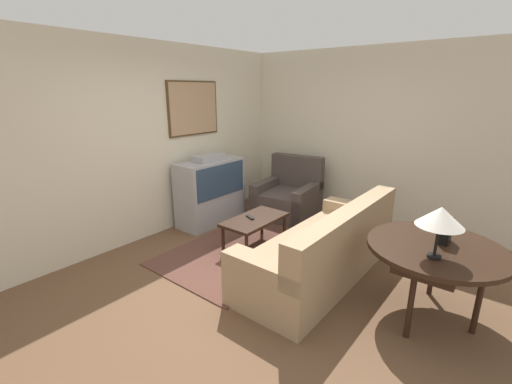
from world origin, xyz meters
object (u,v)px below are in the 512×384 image
Objects in this scene: armchair at (288,198)px; table_lamp at (441,217)px; mantel_clock at (446,231)px; tv at (211,191)px; console_table at (436,253)px; coffee_table at (255,222)px; couch at (323,251)px.

table_lamp is at bearing -40.82° from armchair.
table_lamp is at bearing 179.84° from mantel_clock.
tv is 3.38m from mantel_clock.
table_lamp is (-0.26, -0.03, 0.42)m from console_table.
console_table reaches higher than coffee_table.
coffee_table is (0.07, 1.05, 0.07)m from couch.
couch is 9.98× the size of mantel_clock.
armchair is at bearing -37.51° from tv.
couch is at bearing 93.57° from mantel_clock.
armchair is at bearing 59.97° from console_table.
mantel_clock reaches higher than console_table.
console_table is at bearing -36.96° from armchair.
armchair reaches higher than coffee_table.
table_lamp is (-0.69, -3.35, 0.57)m from tv.
table_lamp is at bearing 75.38° from couch.
coffee_table is 2.26m from mantel_clock.
table_lamp is at bearing -99.81° from coffee_table.
table_lamp is (-1.72, -2.56, 0.78)m from armchair.
tv reaches higher than couch.
mantel_clock is (0.38, -0.00, -0.24)m from table_lamp.
table_lamp is (-0.31, -1.16, 0.78)m from couch.
couch reaches higher than console_table.
mantel_clock is at bearing -95.18° from tv.
coffee_table is 2.20m from console_table.
mantel_clock is (0.07, -1.16, 0.53)m from couch.
tv is at bearing 82.61° from console_table.
couch is 1.99m from armchair.
mantel_clock is (-0.30, -3.35, 0.32)m from tv.
mantel_clock is (-1.34, -2.56, 0.53)m from armchair.
console_table is 0.49m from table_lamp.
armchair is 2.33× the size of table_lamp.
coffee_table is at bearing -93.56° from couch.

